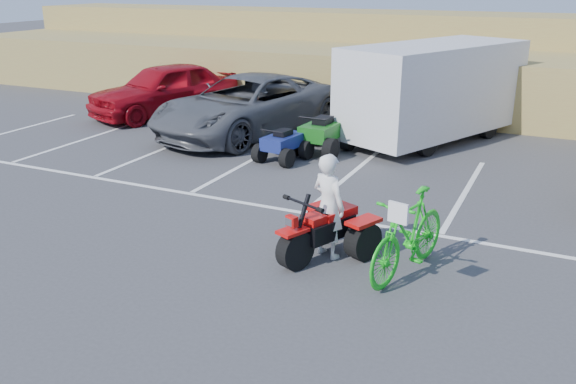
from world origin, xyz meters
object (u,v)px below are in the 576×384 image
at_px(green_dirt_bike, 409,234).
at_px(quad_atv_green, 322,153).
at_px(rider, 328,206).
at_px(red_car, 165,89).
at_px(cargo_trailer, 433,89).
at_px(quad_atv_blue, 283,160).
at_px(red_trike_atv, 321,258).
at_px(grey_pickup, 247,106).

relative_size(green_dirt_bike, quad_atv_green, 1.35).
xyz_separation_m(green_dirt_bike, quad_atv_green, (-3.85, 5.98, -0.67)).
relative_size(rider, red_car, 0.34).
xyz_separation_m(green_dirt_bike, cargo_trailer, (-1.56, 8.56, 0.80)).
bearing_deg(cargo_trailer, red_car, -153.05).
distance_m(green_dirt_bike, quad_atv_blue, 6.64).
relative_size(green_dirt_bike, red_car, 0.43).
xyz_separation_m(rider, red_car, (-9.07, 8.02, -0.00)).
relative_size(red_trike_atv, quad_atv_blue, 1.25).
xyz_separation_m(green_dirt_bike, quad_atv_blue, (-4.47, 4.87, -0.67)).
relative_size(red_trike_atv, quad_atv_green, 1.04).
height_order(rider, grey_pickup, rider).
bearing_deg(red_trike_atv, cargo_trailer, 113.65).
bearing_deg(quad_atv_blue, red_trike_atv, -50.25).
distance_m(red_trike_atv, quad_atv_green, 6.49).
xyz_separation_m(grey_pickup, red_car, (-3.81, 1.19, 0.02)).
xyz_separation_m(red_car, quad_atv_green, (6.59, -2.13, -0.88)).
distance_m(green_dirt_bike, grey_pickup, 9.59).
height_order(green_dirt_bike, quad_atv_green, green_dirt_bike).
distance_m(red_car, cargo_trailer, 8.91).
xyz_separation_m(green_dirt_bike, grey_pickup, (-6.63, 6.92, 0.19)).
bearing_deg(red_trike_atv, green_dirt_bike, 24.78).
height_order(cargo_trailer, quad_atv_blue, cargo_trailer).
distance_m(rider, quad_atv_blue, 5.76).
height_order(green_dirt_bike, grey_pickup, grey_pickup).
bearing_deg(red_trike_atv, red_car, 160.63).
bearing_deg(cargo_trailer, grey_pickup, -138.01).
bearing_deg(quad_atv_green, cargo_trailer, 52.50).
xyz_separation_m(rider, grey_pickup, (-5.26, 6.83, -0.02)).
relative_size(rider, grey_pickup, 0.28).
bearing_deg(grey_pickup, red_car, 176.67).
bearing_deg(red_trike_atv, quad_atv_green, 134.64).
distance_m(green_dirt_bike, red_car, 13.22).
xyz_separation_m(cargo_trailer, quad_atv_green, (-2.29, -2.58, -1.47)).
bearing_deg(red_trike_atv, rider, 90.00).
xyz_separation_m(rider, green_dirt_bike, (1.37, -0.09, -0.21)).
height_order(green_dirt_bike, red_car, red_car).
bearing_deg(red_trike_atv, grey_pickup, 149.52).
height_order(red_trike_atv, grey_pickup, grey_pickup).
distance_m(red_trike_atv, quad_atv_blue, 5.78).
height_order(grey_pickup, quad_atv_green, grey_pickup).
bearing_deg(cargo_trailer, green_dirt_bike, -55.65).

